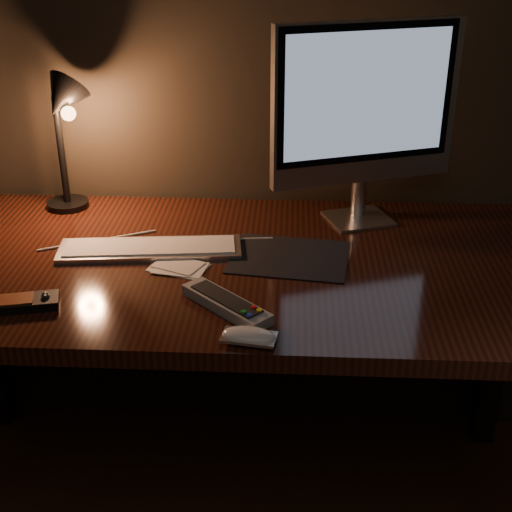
{
  "coord_description": "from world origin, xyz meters",
  "views": [
    {
      "loc": [
        0.15,
        0.42,
        1.47
      ],
      "look_at": [
        0.08,
        1.73,
        0.82
      ],
      "focal_mm": 50.0,
      "sensor_mm": 36.0,
      "label": 1
    }
  ],
  "objects_px": {
    "keyboard": "(150,248)",
    "mouse": "(249,338)",
    "media_remote": "(18,303)",
    "desk_lamp": "(63,118)",
    "desk": "(228,294)",
    "tv_remote": "(226,303)",
    "monitor": "(366,108)"
  },
  "relations": [
    {
      "from": "desk",
      "to": "mouse",
      "type": "distance_m",
      "value": 0.44
    },
    {
      "from": "desk",
      "to": "monitor",
      "type": "height_order",
      "value": "monitor"
    },
    {
      "from": "desk",
      "to": "monitor",
      "type": "xyz_separation_m",
      "value": [
        0.32,
        0.17,
        0.42
      ]
    },
    {
      "from": "desk",
      "to": "desk_lamp",
      "type": "xyz_separation_m",
      "value": [
        -0.42,
        0.19,
        0.38
      ]
    },
    {
      "from": "monitor",
      "to": "mouse",
      "type": "distance_m",
      "value": 0.69
    },
    {
      "from": "media_remote",
      "to": "desk",
      "type": "bearing_deg",
      "value": 24.0
    },
    {
      "from": "media_remote",
      "to": "desk_lamp",
      "type": "xyz_separation_m",
      "value": [
        -0.03,
        0.5,
        0.24
      ]
    },
    {
      "from": "media_remote",
      "to": "keyboard",
      "type": "bearing_deg",
      "value": 37.44
    },
    {
      "from": "monitor",
      "to": "desk_lamp",
      "type": "distance_m",
      "value": 0.74
    },
    {
      "from": "monitor",
      "to": "desk",
      "type": "bearing_deg",
      "value": -172.04
    },
    {
      "from": "keyboard",
      "to": "media_remote",
      "type": "xyz_separation_m",
      "value": [
        -0.22,
        -0.27,
        0.0
      ]
    },
    {
      "from": "mouse",
      "to": "desk",
      "type": "bearing_deg",
      "value": 109.94
    },
    {
      "from": "mouse",
      "to": "desk_lamp",
      "type": "distance_m",
      "value": 0.81
    },
    {
      "from": "desk_lamp",
      "to": "media_remote",
      "type": "bearing_deg",
      "value": -81.45
    },
    {
      "from": "monitor",
      "to": "keyboard",
      "type": "height_order",
      "value": "monitor"
    },
    {
      "from": "media_remote",
      "to": "tv_remote",
      "type": "height_order",
      "value": "media_remote"
    },
    {
      "from": "keyboard",
      "to": "mouse",
      "type": "xyz_separation_m",
      "value": [
        0.25,
        -0.37,
        0.0
      ]
    },
    {
      "from": "tv_remote",
      "to": "monitor",
      "type": "bearing_deg",
      "value": 100.74
    },
    {
      "from": "tv_remote",
      "to": "desk_lamp",
      "type": "bearing_deg",
      "value": 176.47
    },
    {
      "from": "mouse",
      "to": "media_remote",
      "type": "distance_m",
      "value": 0.48
    },
    {
      "from": "monitor",
      "to": "keyboard",
      "type": "relative_size",
      "value": 1.17
    },
    {
      "from": "media_remote",
      "to": "mouse",
      "type": "bearing_deg",
      "value": -26.17
    },
    {
      "from": "keyboard",
      "to": "desk_lamp",
      "type": "bearing_deg",
      "value": 131.02
    },
    {
      "from": "desk",
      "to": "tv_remote",
      "type": "xyz_separation_m",
      "value": [
        0.03,
        -0.29,
        0.14
      ]
    },
    {
      "from": "desk",
      "to": "media_remote",
      "type": "bearing_deg",
      "value": -141.92
    },
    {
      "from": "desk",
      "to": "mouse",
      "type": "relative_size",
      "value": 15.9
    },
    {
      "from": "desk",
      "to": "desk_lamp",
      "type": "distance_m",
      "value": 0.6
    },
    {
      "from": "media_remote",
      "to": "tv_remote",
      "type": "relative_size",
      "value": 0.87
    },
    {
      "from": "keyboard",
      "to": "mouse",
      "type": "relative_size",
      "value": 4.18
    },
    {
      "from": "desk",
      "to": "monitor",
      "type": "bearing_deg",
      "value": 28.16
    },
    {
      "from": "desk",
      "to": "media_remote",
      "type": "height_order",
      "value": "media_remote"
    },
    {
      "from": "keyboard",
      "to": "desk_lamp",
      "type": "xyz_separation_m",
      "value": [
        -0.25,
        0.23,
        0.24
      ]
    }
  ]
}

